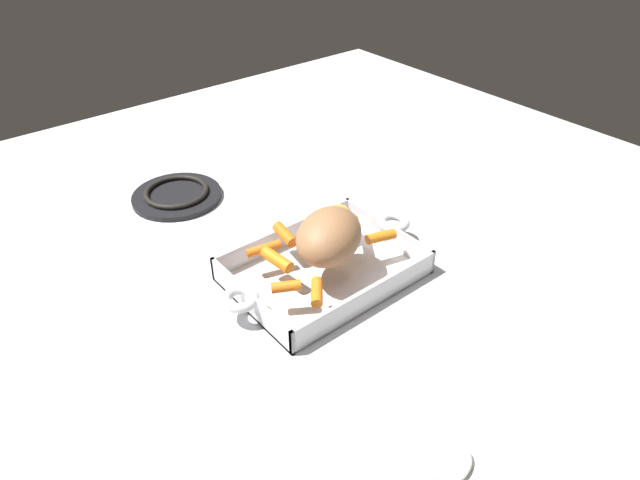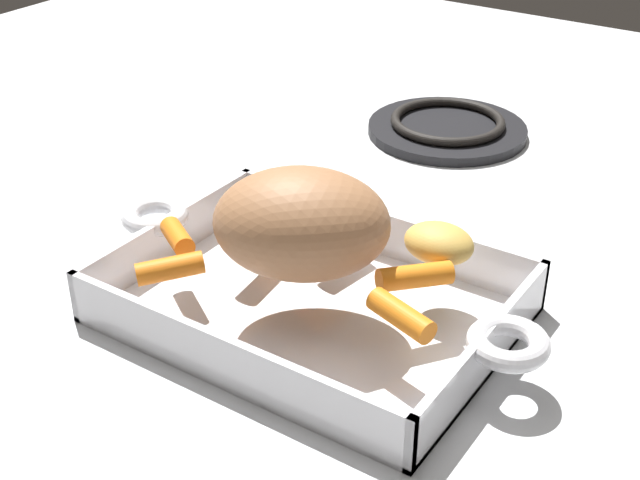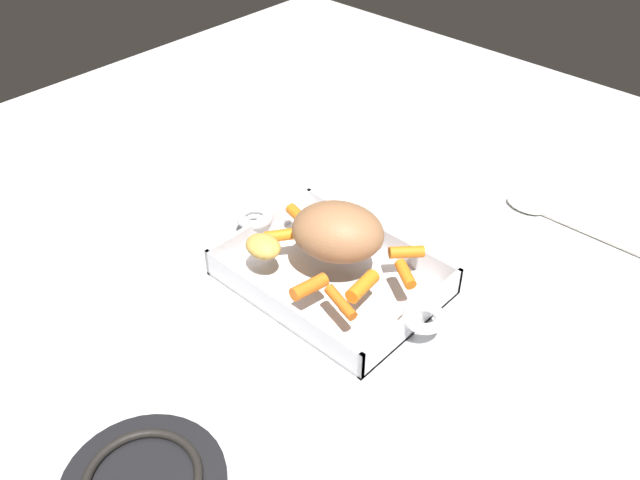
{
  "view_description": "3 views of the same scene",
  "coord_description": "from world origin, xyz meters",
  "px_view_note": "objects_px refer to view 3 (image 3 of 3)",
  "views": [
    {
      "loc": [
        -0.49,
        -0.59,
        0.62
      ],
      "look_at": [
        -0.0,
        0.01,
        0.08
      ],
      "focal_mm": 31.35,
      "sensor_mm": 36.0,
      "label": 1
    },
    {
      "loc": [
        0.34,
        -0.49,
        0.42
      ],
      "look_at": [
        0.01,
        0.01,
        0.07
      ],
      "focal_mm": 49.39,
      "sensor_mm": 36.0,
      "label": 2
    },
    {
      "loc": [
        -0.51,
        0.58,
        0.7
      ],
      "look_at": [
        0.02,
        0.0,
        0.07
      ],
      "focal_mm": 38.12,
      "sensor_mm": 36.0,
      "label": 3
    }
  ],
  "objects_px": {
    "baby_carrot_center_left": "(405,274)",
    "serving_spoon": "(557,217)",
    "roasting_dish": "(331,276)",
    "baby_carrot_center_right": "(309,287)",
    "baby_carrot_long": "(299,216)",
    "baby_carrot_northwest": "(284,235)",
    "potato_golden_small": "(263,246)",
    "pork_roast": "(338,232)",
    "baby_carrot_southwest": "(341,302)",
    "baby_carrot_southeast": "(363,286)",
    "baby_carrot_northeast": "(407,252)"
  },
  "relations": [
    {
      "from": "pork_roast",
      "to": "baby_carrot_center_right",
      "type": "distance_m",
      "value": 0.1
    },
    {
      "from": "baby_carrot_southeast",
      "to": "baby_carrot_northeast",
      "type": "height_order",
      "value": "baby_carrot_southeast"
    },
    {
      "from": "pork_roast",
      "to": "potato_golden_small",
      "type": "distance_m",
      "value": 0.11
    },
    {
      "from": "baby_carrot_long",
      "to": "baby_carrot_center_right",
      "type": "bearing_deg",
      "value": 138.98
    },
    {
      "from": "baby_carrot_southwest",
      "to": "baby_carrot_long",
      "type": "bearing_deg",
      "value": -29.83
    },
    {
      "from": "baby_carrot_center_left",
      "to": "baby_carrot_northwest",
      "type": "xyz_separation_m",
      "value": [
        0.19,
        0.05,
        0.0
      ]
    },
    {
      "from": "baby_carrot_long",
      "to": "baby_carrot_southwest",
      "type": "height_order",
      "value": "baby_carrot_long"
    },
    {
      "from": "baby_carrot_northwest",
      "to": "baby_carrot_southeast",
      "type": "bearing_deg",
      "value": 177.08
    },
    {
      "from": "baby_carrot_long",
      "to": "baby_carrot_northeast",
      "type": "distance_m",
      "value": 0.19
    },
    {
      "from": "roasting_dish",
      "to": "serving_spoon",
      "type": "relative_size",
      "value": 1.59
    },
    {
      "from": "roasting_dish",
      "to": "pork_roast",
      "type": "relative_size",
      "value": 2.92
    },
    {
      "from": "baby_carrot_southeast",
      "to": "serving_spoon",
      "type": "bearing_deg",
      "value": -103.11
    },
    {
      "from": "roasting_dish",
      "to": "potato_golden_small",
      "type": "height_order",
      "value": "potato_golden_small"
    },
    {
      "from": "baby_carrot_center_right",
      "to": "serving_spoon",
      "type": "distance_m",
      "value": 0.49
    },
    {
      "from": "roasting_dish",
      "to": "baby_carrot_long",
      "type": "xyz_separation_m",
      "value": [
        0.1,
        -0.03,
        0.04
      ]
    },
    {
      "from": "baby_carrot_southwest",
      "to": "pork_roast",
      "type": "bearing_deg",
      "value": -46.17
    },
    {
      "from": "pork_roast",
      "to": "potato_golden_small",
      "type": "bearing_deg",
      "value": 42.52
    },
    {
      "from": "baby_carrot_long",
      "to": "baby_carrot_southeast",
      "type": "bearing_deg",
      "value": 161.86
    },
    {
      "from": "baby_carrot_center_left",
      "to": "potato_golden_small",
      "type": "bearing_deg",
      "value": 27.89
    },
    {
      "from": "roasting_dish",
      "to": "baby_carrot_long",
      "type": "height_order",
      "value": "baby_carrot_long"
    },
    {
      "from": "roasting_dish",
      "to": "pork_roast",
      "type": "height_order",
      "value": "pork_roast"
    },
    {
      "from": "roasting_dish",
      "to": "baby_carrot_northwest",
      "type": "relative_size",
      "value": 6.79
    },
    {
      "from": "roasting_dish",
      "to": "baby_carrot_center_right",
      "type": "height_order",
      "value": "baby_carrot_center_right"
    },
    {
      "from": "roasting_dish",
      "to": "pork_roast",
      "type": "xyz_separation_m",
      "value": [
        -0.0,
        -0.01,
        0.08
      ]
    },
    {
      "from": "baby_carrot_center_right",
      "to": "baby_carrot_long",
      "type": "relative_size",
      "value": 1.05
    },
    {
      "from": "baby_carrot_southwest",
      "to": "baby_carrot_northwest",
      "type": "xyz_separation_m",
      "value": [
        0.16,
        -0.05,
        0.0
      ]
    },
    {
      "from": "baby_carrot_northeast",
      "to": "serving_spoon",
      "type": "relative_size",
      "value": 0.21
    },
    {
      "from": "baby_carrot_southeast",
      "to": "serving_spoon",
      "type": "distance_m",
      "value": 0.42
    },
    {
      "from": "roasting_dish",
      "to": "baby_carrot_southeast",
      "type": "height_order",
      "value": "baby_carrot_southeast"
    },
    {
      "from": "pork_roast",
      "to": "baby_carrot_center_left",
      "type": "relative_size",
      "value": 2.94
    },
    {
      "from": "roasting_dish",
      "to": "serving_spoon",
      "type": "bearing_deg",
      "value": -114.61
    },
    {
      "from": "baby_carrot_center_left",
      "to": "serving_spoon",
      "type": "height_order",
      "value": "baby_carrot_center_left"
    },
    {
      "from": "baby_carrot_southeast",
      "to": "potato_golden_small",
      "type": "xyz_separation_m",
      "value": [
        0.16,
        0.04,
        0.0
      ]
    },
    {
      "from": "potato_golden_small",
      "to": "serving_spoon",
      "type": "height_order",
      "value": "potato_golden_small"
    },
    {
      "from": "pork_roast",
      "to": "baby_carrot_northwest",
      "type": "distance_m",
      "value": 0.1
    },
    {
      "from": "roasting_dish",
      "to": "baby_carrot_center_right",
      "type": "xyz_separation_m",
      "value": [
        -0.03,
        0.08,
        0.05
      ]
    },
    {
      "from": "baby_carrot_center_left",
      "to": "roasting_dish",
      "type": "bearing_deg",
      "value": 19.43
    },
    {
      "from": "baby_carrot_northwest",
      "to": "serving_spoon",
      "type": "relative_size",
      "value": 0.23
    },
    {
      "from": "baby_carrot_northwest",
      "to": "potato_golden_small",
      "type": "height_order",
      "value": "potato_golden_small"
    },
    {
      "from": "pork_roast",
      "to": "baby_carrot_northwest",
      "type": "bearing_deg",
      "value": 19.04
    },
    {
      "from": "baby_carrot_long",
      "to": "potato_golden_small",
      "type": "bearing_deg",
      "value": 101.52
    },
    {
      "from": "pork_roast",
      "to": "baby_carrot_southwest",
      "type": "distance_m",
      "value": 0.12
    },
    {
      "from": "serving_spoon",
      "to": "baby_carrot_long",
      "type": "bearing_deg",
      "value": 50.56
    },
    {
      "from": "baby_carrot_center_left",
      "to": "serving_spoon",
      "type": "bearing_deg",
      "value": -101.13
    },
    {
      "from": "baby_carrot_long",
      "to": "baby_carrot_center_left",
      "type": "bearing_deg",
      "value": -179.04
    },
    {
      "from": "baby_carrot_center_left",
      "to": "potato_golden_small",
      "type": "relative_size",
      "value": 0.81
    },
    {
      "from": "baby_carrot_southeast",
      "to": "serving_spoon",
      "type": "xyz_separation_m",
      "value": [
        -0.09,
        -0.41,
        -0.05
      ]
    },
    {
      "from": "baby_carrot_southeast",
      "to": "baby_carrot_northwest",
      "type": "distance_m",
      "value": 0.17
    },
    {
      "from": "baby_carrot_center_right",
      "to": "serving_spoon",
      "type": "height_order",
      "value": "baby_carrot_center_right"
    },
    {
      "from": "baby_carrot_center_right",
      "to": "baby_carrot_southwest",
      "type": "xyz_separation_m",
      "value": [
        -0.05,
        -0.01,
        -0.0
      ]
    }
  ]
}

